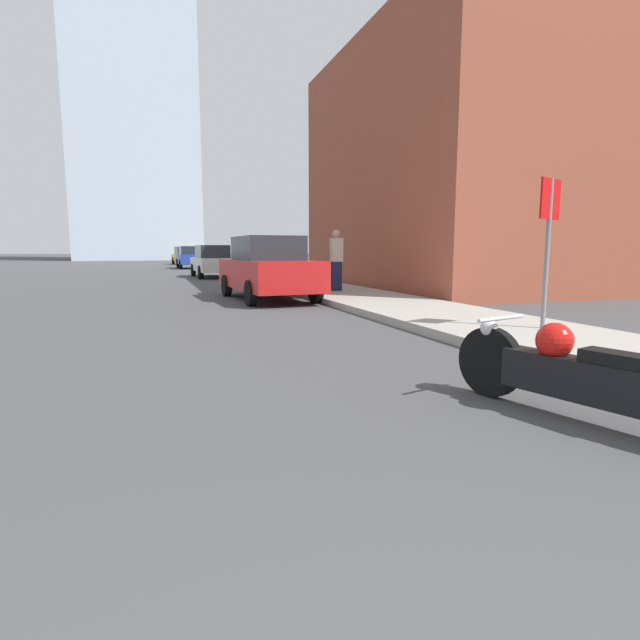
% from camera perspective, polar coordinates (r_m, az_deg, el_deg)
% --- Properties ---
extents(sidewalk, '(2.59, 240.00, 0.15)m').
position_cam_1_polar(sidewalk, '(40.23, -11.04, 6.03)').
color(sidewalk, '#9E998E').
rests_on(sidewalk, ground_plane).
extents(brick_storefront, '(12.95, 11.56, 8.53)m').
position_cam_1_polar(brick_storefront, '(21.11, 21.54, 15.39)').
color(brick_storefront, brown).
rests_on(brick_storefront, ground_plane).
extents(motorcycle, '(0.89, 2.34, 0.77)m').
position_cam_1_polar(motorcycle, '(4.44, 27.67, -5.50)').
color(motorcycle, black).
rests_on(motorcycle, ground_plane).
extents(parked_car_red, '(2.11, 4.67, 1.72)m').
position_cam_1_polar(parked_car_red, '(13.77, -6.00, 5.89)').
color(parked_car_red, red).
rests_on(parked_car_red, ground_plane).
extents(parked_car_white, '(1.92, 4.59, 1.59)m').
position_cam_1_polar(parked_car_white, '(25.62, -12.18, 6.58)').
color(parked_car_white, silver).
rests_on(parked_car_white, ground_plane).
extents(parked_car_blue, '(2.06, 4.39, 1.64)m').
position_cam_1_polar(parked_car_blue, '(38.47, -14.48, 6.97)').
color(parked_car_blue, '#1E3899').
rests_on(parked_car_blue, ground_plane).
extents(parked_car_yellow, '(2.25, 4.55, 1.67)m').
position_cam_1_polar(parked_car_yellow, '(49.81, -15.25, 7.11)').
color(parked_car_yellow, gold).
rests_on(parked_car_yellow, ground_plane).
extents(stop_sign, '(0.57, 0.26, 2.26)m').
position_cam_1_polar(stop_sign, '(8.42, 24.67, 9.60)').
color(stop_sign, slate).
rests_on(stop_sign, sidewalk).
extents(pedestrian, '(0.36, 0.25, 1.80)m').
position_cam_1_polar(pedestrian, '(14.87, 1.89, 6.96)').
color(pedestrian, '#1E2347').
rests_on(pedestrian, sidewalk).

